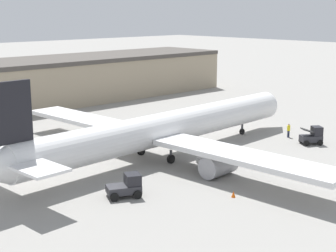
{
  "coord_description": "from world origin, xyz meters",
  "views": [
    {
      "loc": [
        -37.01,
        -38.98,
        15.38
      ],
      "look_at": [
        0.0,
        0.0,
        3.28
      ],
      "focal_mm": 55.0,
      "sensor_mm": 36.0,
      "label": 1
    }
  ],
  "objects": [
    {
      "name": "belt_loader_truck",
      "position": [
        15.7,
        -8.15,
        0.97
      ],
      "size": [
        2.89,
        2.73,
        2.1
      ],
      "rotation": [
        0.0,
        0.0,
        -0.61
      ],
      "color": "#2D2D33",
      "rests_on": "ground_plane"
    },
    {
      "name": "ground_plane",
      "position": [
        0.0,
        0.0,
        0.0
      ],
      "size": [
        400.0,
        400.0,
        0.0
      ],
      "primitive_type": "plane",
      "color": "gray"
    },
    {
      "name": "baggage_tug",
      "position": [
        1.09,
        -6.21,
        0.9
      ],
      "size": [
        3.82,
        2.63,
        1.93
      ],
      "rotation": [
        0.0,
        0.0,
        -0.32
      ],
      "color": "silver",
      "rests_on": "ground_plane"
    },
    {
      "name": "pushback_tug",
      "position": [
        -11.21,
        -6.72,
        0.91
      ],
      "size": [
        3.28,
        2.92,
        1.95
      ],
      "rotation": [
        0.0,
        0.0,
        -0.45
      ],
      "color": "#2D2D33",
      "rests_on": "ground_plane"
    },
    {
      "name": "airplane",
      "position": [
        -1.0,
        -0.05,
        2.98
      ],
      "size": [
        44.51,
        41.86,
        9.91
      ],
      "rotation": [
        0.0,
        0.0,
        0.05
      ],
      "color": "silver",
      "rests_on": "ground_plane"
    },
    {
      "name": "safety_cone_near",
      "position": [
        -4.8,
        -13.07,
        0.28
      ],
      "size": [
        0.36,
        0.36,
        0.55
      ],
      "color": "#EF590F",
      "rests_on": "ground_plane"
    },
    {
      "name": "ground_crew_worker",
      "position": [
        16.52,
        -4.32,
        0.93
      ],
      "size": [
        0.38,
        0.38,
        1.74
      ],
      "rotation": [
        0.0,
        0.0,
        5.6
      ],
      "color": "#1E2338",
      "rests_on": "ground_plane"
    }
  ]
}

